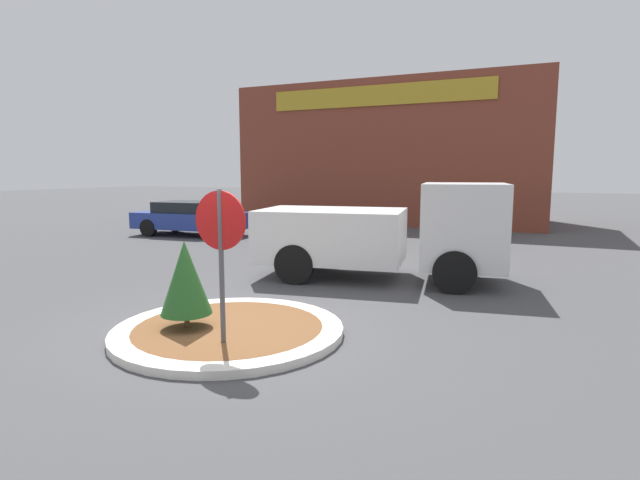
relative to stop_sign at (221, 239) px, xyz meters
The scene contains 7 objects.
ground_plane 1.73m from the stop_sign, 118.71° to the left, with size 120.00×120.00×0.00m, color #474749.
traffic_island 1.67m from the stop_sign, 118.71° to the left, with size 3.52×3.52×0.12m.
stop_sign is the anchor object (origin of this frame).
island_shrub 1.17m from the stop_sign, 160.16° to the left, with size 0.77×0.77×1.33m.
utility_truck 5.48m from the stop_sign, 82.57° to the left, with size 5.80×2.98×2.23m.
storefront_building 19.64m from the stop_sign, 99.20° to the left, with size 14.58×6.07×6.65m.
parked_sedan_blue 13.28m from the stop_sign, 130.75° to the left, with size 4.52×2.27×1.32m.
Camera 1 is at (4.34, -6.17, 2.48)m, focal length 28.00 mm.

